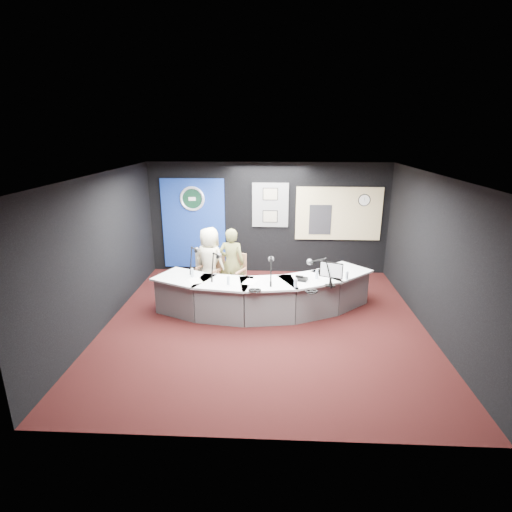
{
  "coord_description": "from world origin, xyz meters",
  "views": [
    {
      "loc": [
        0.18,
        -6.89,
        3.53
      ],
      "look_at": [
        -0.2,
        0.8,
        1.1
      ],
      "focal_mm": 28.0,
      "sensor_mm": 36.0,
      "label": 1
    }
  ],
  "objects_px": {
    "person_woman": "(232,263)",
    "broadcast_desk": "(263,294)",
    "armchair_left": "(210,272)",
    "person_man": "(210,262)",
    "armchair_right": "(232,277)"
  },
  "relations": [
    {
      "from": "armchair_right",
      "to": "armchair_left",
      "type": "bearing_deg",
      "value": -164.25
    },
    {
      "from": "person_woman",
      "to": "person_man",
      "type": "bearing_deg",
      "value": -3.56
    },
    {
      "from": "person_woman",
      "to": "armchair_right",
      "type": "bearing_deg",
      "value": -0.0
    },
    {
      "from": "broadcast_desk",
      "to": "person_man",
      "type": "bearing_deg",
      "value": 145.48
    },
    {
      "from": "broadcast_desk",
      "to": "person_woman",
      "type": "xyz_separation_m",
      "value": [
        -0.7,
        0.74,
        0.4
      ]
    },
    {
      "from": "armchair_left",
      "to": "person_woman",
      "type": "xyz_separation_m",
      "value": [
        0.49,
        -0.08,
        0.25
      ]
    },
    {
      "from": "broadcast_desk",
      "to": "armchair_left",
      "type": "bearing_deg",
      "value": 145.48
    },
    {
      "from": "broadcast_desk",
      "to": "armchair_left",
      "type": "xyz_separation_m",
      "value": [
        -1.19,
        0.82,
        0.15
      ]
    },
    {
      "from": "armchair_left",
      "to": "person_man",
      "type": "distance_m",
      "value": 0.24
    },
    {
      "from": "armchair_left",
      "to": "person_man",
      "type": "height_order",
      "value": "person_man"
    },
    {
      "from": "person_woman",
      "to": "armchair_left",
      "type": "bearing_deg",
      "value": -3.56
    },
    {
      "from": "armchair_left",
      "to": "person_woman",
      "type": "distance_m",
      "value": 0.55
    },
    {
      "from": "person_man",
      "to": "broadcast_desk",
      "type": "bearing_deg",
      "value": 171.81
    },
    {
      "from": "person_woman",
      "to": "broadcast_desk",
      "type": "bearing_deg",
      "value": 139.57
    },
    {
      "from": "broadcast_desk",
      "to": "armchair_right",
      "type": "distance_m",
      "value": 1.02
    }
  ]
}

